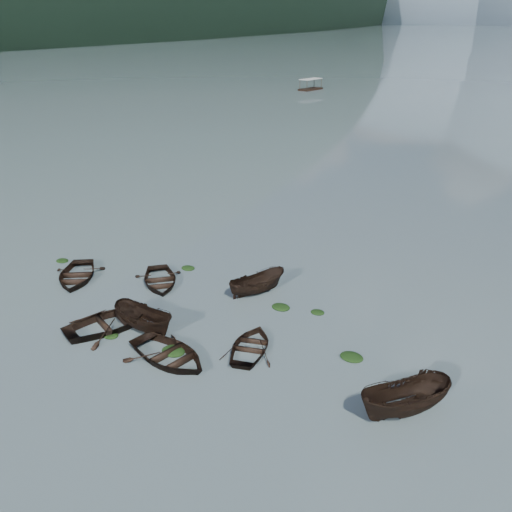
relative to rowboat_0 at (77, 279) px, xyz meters
The scene contains 18 objects.
ground_plane 11.83m from the rowboat_0, 29.50° to the right, with size 2400.00×2400.00×0.00m, color slate.
haze_mtn_a 928.38m from the rowboat_0, 105.60° to the left, with size 520.00×520.00×280.00m, color #475666.
rowboat_0 is the anchor object (origin of this frame).
rowboat_1 7.28m from the rowboat_0, 24.89° to the right, with size 3.65×5.12×1.06m, color black.
rowboat_2 8.63m from the rowboat_0, 14.14° to the right, with size 1.60×4.26×1.64m, color black.
rowboat_3 14.52m from the rowboat_0, ahead, with size 2.83×3.97×0.82m, color black.
rowboat_4 12.12m from the rowboat_0, 17.35° to the right, with size 3.50×4.91×1.02m, color black.
rowboat_5 23.13m from the rowboat_0, ahead, with size 1.77×4.71×1.82m, color black.
rowboat_6 5.72m from the rowboat_0, 27.43° to the left, with size 3.18×4.46×0.92m, color black.
rowboat_8 12.20m from the rowboat_0, 25.11° to the left, with size 1.51×4.01×1.55m, color black.
weed_clump_1 8.21m from the rowboat_0, 26.88° to the right, with size 0.95×0.76×0.21m, color black.
weed_clump_2 11.67m from the rowboat_0, 14.76° to the right, with size 1.33×1.06×0.29m, color black.
weed_clump_3 16.30m from the rowboat_0, 18.03° to the left, with size 0.84×0.71×0.19m, color black.
weed_clump_4 19.34m from the rowboat_0, ahead, with size 1.24×0.98×0.26m, color black.
weed_clump_5 3.50m from the rowboat_0, 156.75° to the left, with size 0.95×0.77×0.20m, color black.
weed_clump_6 7.46m from the rowboat_0, 47.37° to the left, with size 0.98×0.82×0.21m, color black.
weed_clump_7 14.06m from the rowboat_0, 17.82° to the left, with size 1.16×0.93×0.25m, color black.
pontoon_left 99.35m from the rowboat_0, 110.31° to the left, with size 2.48×5.95×2.28m, color black, non-canonical shape.
Camera 1 is at (18.90, -15.68, 16.58)m, focal length 40.00 mm.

